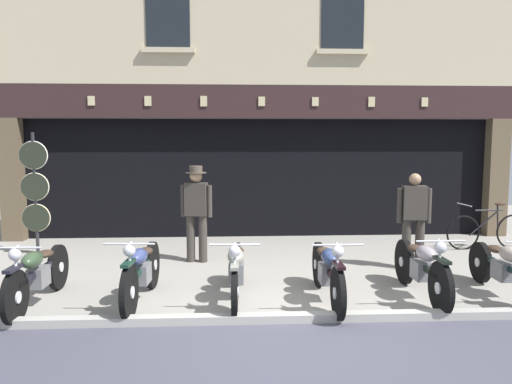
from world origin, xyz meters
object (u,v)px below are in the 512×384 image
object	(u,v)px
salesman_left	(196,208)
motorcycle_left	(141,270)
leaning_bicycle	(488,230)
motorcycle_center_left	(236,269)
motorcycle_center	(328,270)
shopkeeper_center	(414,217)
motorcycle_right	(504,267)
advert_board_near	(352,160)
motorcycle_center_right	(422,267)
tyre_sign_pole	(35,188)
motorcycle_far_left	(38,274)

from	to	relation	value
salesman_left	motorcycle_left	bearing A→B (deg)	85.16
leaning_bicycle	motorcycle_center_left	bearing A→B (deg)	114.94
motorcycle_center	shopkeeper_center	distance (m)	2.40
motorcycle_right	salesman_left	xyz separation A→B (m)	(-4.36, 2.18, 0.54)
motorcycle_center_left	salesman_left	distance (m)	2.28
advert_board_near	shopkeeper_center	bearing A→B (deg)	-84.37
motorcycle_right	salesman_left	size ratio (longest dim) A/B	1.14
motorcycle_center_right	salesman_left	world-z (taller)	salesman_left
motorcycle_left	motorcycle_center_left	xyz separation A→B (m)	(1.26, 0.06, -0.02)
motorcycle_center_left	motorcycle_center	distance (m)	1.23
motorcycle_left	motorcycle_center_left	size ratio (longest dim) A/B	0.97
motorcycle_center_left	shopkeeper_center	size ratio (longest dim) A/B	1.27
motorcycle_left	tyre_sign_pole	size ratio (longest dim) A/B	0.87
motorcycle_center	advert_board_near	size ratio (longest dim) A/B	1.97
tyre_sign_pole	advert_board_near	xyz separation A→B (m)	(6.37, 1.63, 0.42)
tyre_sign_pole	advert_board_near	world-z (taller)	tyre_sign_pole
motorcycle_center_right	advert_board_near	distance (m)	4.69
motorcycle_right	shopkeeper_center	world-z (taller)	shopkeeper_center
motorcycle_right	motorcycle_far_left	bearing A→B (deg)	1.97
motorcycle_left	salesman_left	world-z (taller)	salesman_left
motorcycle_center_right	leaning_bicycle	bearing A→B (deg)	-130.00
motorcycle_right	advert_board_near	xyz separation A→B (m)	(-1.03, 4.52, 1.27)
motorcycle_far_left	motorcycle_center_right	distance (m)	5.12
motorcycle_center_left	leaning_bicycle	world-z (taller)	leaning_bicycle
motorcycle_center	salesman_left	world-z (taller)	salesman_left
motorcycle_far_left	tyre_sign_pole	size ratio (longest dim) A/B	0.89
leaning_bicycle	tyre_sign_pole	bearing A→B (deg)	85.54
motorcycle_left	tyre_sign_pole	distance (m)	3.87
motorcycle_far_left	advert_board_near	world-z (taller)	advert_board_near
motorcycle_far_left	motorcycle_right	world-z (taller)	motorcycle_far_left
motorcycle_left	advert_board_near	world-z (taller)	advert_board_near
motorcycle_center_left	tyre_sign_pole	distance (m)	4.73
motorcycle_far_left	salesman_left	bearing A→B (deg)	-129.34
motorcycle_right	advert_board_near	world-z (taller)	advert_board_near
motorcycle_center_left	motorcycle_right	size ratio (longest dim) A/B	1.05
motorcycle_far_left	motorcycle_center_right	xyz separation A→B (m)	(5.12, 0.04, 0.01)
shopkeeper_center	motorcycle_left	bearing A→B (deg)	25.42
motorcycle_far_left	motorcycle_center	xyz separation A→B (m)	(3.81, -0.05, 0.00)
advert_board_near	motorcycle_right	bearing A→B (deg)	-77.21
motorcycle_center_left	motorcycle_center	world-z (taller)	motorcycle_center
motorcycle_left	motorcycle_center	xyz separation A→B (m)	(2.48, -0.09, -0.01)
motorcycle_center_left	salesman_left	world-z (taller)	salesman_left
leaning_bicycle	motorcycle_right	bearing A→B (deg)	150.84
salesman_left	leaning_bicycle	size ratio (longest dim) A/B	0.97
shopkeeper_center	advert_board_near	distance (m)	3.14
motorcycle_right	motorcycle_left	bearing A→B (deg)	1.58
motorcycle_center_right	motorcycle_right	xyz separation A→B (m)	(1.16, 0.00, -0.02)
motorcycle_center	motorcycle_center_right	size ratio (longest dim) A/B	1.02
motorcycle_left	leaning_bicycle	size ratio (longest dim) A/B	1.14
motorcycle_far_left	motorcycle_center	bearing A→B (deg)	-179.16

